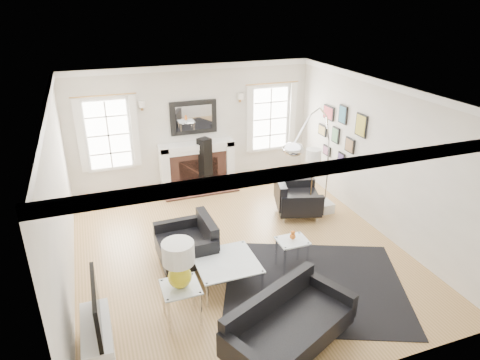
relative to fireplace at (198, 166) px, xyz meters
name	(u,v)px	position (x,y,z in m)	size (l,w,h in m)	color
floor	(239,250)	(0.00, -2.79, -0.54)	(6.00, 6.00, 0.00)	olive
back_wall	(194,128)	(0.00, 0.21, 0.86)	(5.50, 0.04, 2.80)	silver
front_wall	(336,286)	(0.00, -5.79, 0.86)	(5.50, 0.04, 2.80)	silver
left_wall	(59,204)	(-2.75, -2.79, 0.86)	(0.04, 6.00, 2.80)	silver
right_wall	(379,158)	(2.75, -2.79, 0.86)	(0.04, 6.00, 2.80)	silver
ceiling	(238,93)	(0.00, -2.79, 2.26)	(5.50, 6.00, 0.02)	white
crown_molding	(238,97)	(0.00, -2.79, 2.20)	(5.50, 6.00, 0.12)	white
fireplace	(198,166)	(0.00, 0.00, 0.00)	(1.70, 0.69, 1.11)	white
mantel_mirror	(194,118)	(0.00, 0.16, 1.11)	(1.05, 0.07, 0.75)	black
window_left	(108,135)	(-1.85, 0.16, 0.92)	(1.24, 0.15, 1.62)	white
window_right	(270,118)	(1.85, 0.16, 0.92)	(1.24, 0.15, 1.62)	white
gallery_wall	(340,131)	(2.72, -1.50, 0.99)	(0.04, 1.73, 1.29)	black
tv_unit	(98,337)	(-2.44, -4.49, -0.21)	(0.35, 1.00, 1.09)	white
area_rug	(314,285)	(0.77, -4.12, -0.54)	(2.74, 2.28, 0.01)	black
sofa	(287,325)	(-0.17, -5.08, -0.22)	(1.97, 1.49, 0.59)	black
armchair_left	(189,244)	(-0.90, -2.89, -0.17)	(0.91, 1.01, 0.67)	black
armchair_right	(295,199)	(1.52, -1.93, -0.19)	(1.07, 1.15, 0.64)	black
coffee_table	(226,263)	(-0.50, -3.62, -0.16)	(0.94, 0.94, 0.42)	silver
side_table_left	(181,293)	(-1.33, -4.17, -0.09)	(0.51, 0.51, 0.56)	silver
nesting_table	(292,246)	(0.64, -3.59, -0.12)	(0.49, 0.41, 0.53)	silver
gourd_lamp	(179,262)	(-1.33, -4.17, 0.41)	(0.43, 0.43, 0.68)	yellow
orange_vase	(293,235)	(0.64, -3.59, 0.08)	(0.10, 0.10, 0.16)	#D3631B
arc_floor_lamp	(312,166)	(1.48, -2.59, 0.79)	(1.73, 1.61, 2.46)	white
stick_floor_lamp	(313,159)	(1.78, -2.09, 0.71)	(0.29, 0.29, 1.45)	#B17D3D
speaker_tower	(205,165)	(0.14, -0.14, 0.08)	(0.25, 0.25, 1.24)	black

